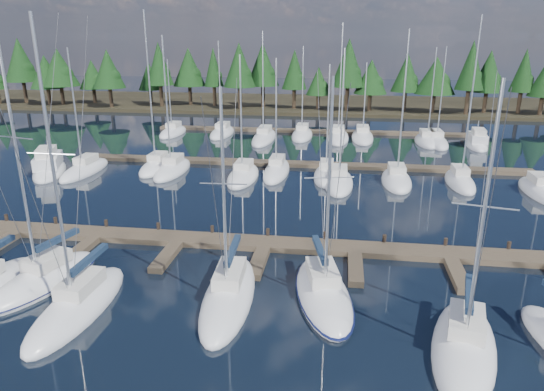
% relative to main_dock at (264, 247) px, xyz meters
% --- Properties ---
extents(ground, '(260.00, 260.00, 0.00)m').
position_rel_main_dock_xyz_m(ground, '(0.00, 12.64, -0.20)').
color(ground, black).
rests_on(ground, ground).
extents(far_shore, '(220.00, 30.00, 0.60)m').
position_rel_main_dock_xyz_m(far_shore, '(0.00, 72.64, 0.10)').
color(far_shore, black).
rests_on(far_shore, ground).
extents(main_dock, '(44.00, 6.13, 0.90)m').
position_rel_main_dock_xyz_m(main_dock, '(0.00, 0.00, 0.00)').
color(main_dock, brown).
rests_on(main_dock, ground).
extents(back_docks, '(50.00, 21.80, 0.40)m').
position_rel_main_dock_xyz_m(back_docks, '(0.00, 32.23, -0.00)').
color(back_docks, brown).
rests_on(back_docks, ground).
extents(front_sailboat_1, '(4.74, 8.58, 15.78)m').
position_rel_main_dock_xyz_m(front_sailboat_1, '(-11.86, -6.41, 0.10)').
color(front_sailboat_1, silver).
rests_on(front_sailboat_1, ground).
extents(front_sailboat_2, '(2.84, 8.85, 15.47)m').
position_rel_main_dock_xyz_m(front_sailboat_2, '(-8.42, -8.80, 0.10)').
color(front_sailboat_2, silver).
rests_on(front_sailboat_2, ground).
extents(front_sailboat_3, '(3.14, 9.46, 12.26)m').
position_rel_main_dock_xyz_m(front_sailboat_3, '(-0.89, -6.63, 0.07)').
color(front_sailboat_3, silver).
rests_on(front_sailboat_3, ground).
extents(front_sailboat_4, '(4.68, 9.14, 12.72)m').
position_rel_main_dock_xyz_m(front_sailboat_4, '(4.18, -5.70, 0.07)').
color(front_sailboat_4, silver).
rests_on(front_sailboat_4, ground).
extents(front_sailboat_5, '(4.60, 8.85, 13.00)m').
position_rel_main_dock_xyz_m(front_sailboat_5, '(10.72, -9.59, 0.08)').
color(front_sailboat_5, silver).
rests_on(front_sailboat_5, ground).
extents(back_sailboat_rows, '(47.41, 32.65, 16.96)m').
position_rel_main_dock_xyz_m(back_sailboat_rows, '(0.40, 27.94, 0.06)').
color(back_sailboat_rows, silver).
rests_on(back_sailboat_rows, ground).
extents(motor_yacht_left, '(6.36, 9.54, 4.54)m').
position_rel_main_dock_xyz_m(motor_yacht_left, '(-25.48, 16.09, 0.30)').
color(motor_yacht_left, silver).
rests_on(motor_yacht_left, ground).
extents(motor_yacht_right, '(3.34, 8.04, 3.90)m').
position_rel_main_dock_xyz_m(motor_yacht_right, '(22.45, 36.04, 0.24)').
color(motor_yacht_right, silver).
rests_on(motor_yacht_right, ground).
extents(tree_line, '(185.14, 11.94, 12.90)m').
position_rel_main_dock_xyz_m(tree_line, '(-0.11, 62.78, 7.21)').
color(tree_line, black).
rests_on(tree_line, far_shore).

